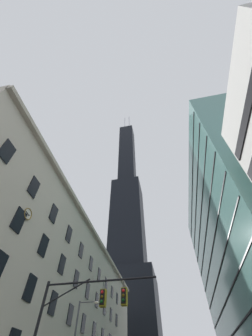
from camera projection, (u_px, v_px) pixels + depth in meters
name	position (u px, v px, depth m)	size (l,w,h in m)	color
station_building	(45.00, 305.00, 33.64)	(16.37, 61.72, 22.70)	beige
dark_skyscraper	(128.00, 242.00, 100.69)	(23.58, 23.58, 179.13)	black
traffic_signal_mast	(85.00, 311.00, 13.51)	(8.31, 0.63, 7.06)	black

